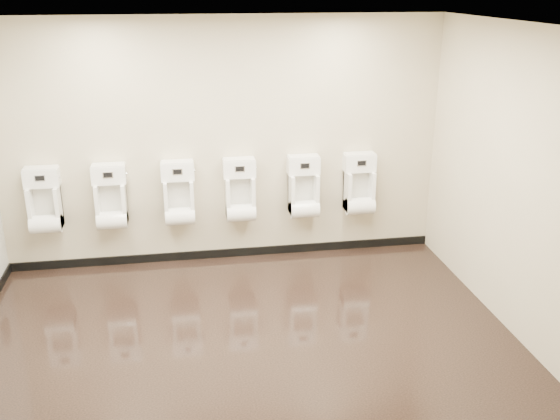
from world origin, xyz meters
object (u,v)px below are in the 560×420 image
Objects in this scene: urinal_5 at (359,188)px; urinal_2 at (179,198)px; urinal_1 at (111,201)px; urinal_0 at (45,205)px; urinal_4 at (304,191)px; urinal_3 at (240,195)px.

urinal_2 is at bearing 180.00° from urinal_5.
urinal_1 is at bearing 180.00° from urinal_2.
urinal_0 is at bearing 180.00° from urinal_5.
urinal_4 is (1.44, 0.00, 0.00)m from urinal_2.
urinal_3 is at bearing 180.00° from urinal_5.
urinal_5 is (3.57, 0.00, 0.00)m from urinal_0.
urinal_1 and urinal_5 have the same top height.
urinal_0 is at bearing 180.00° from urinal_4.
urinal_4 is at bearing 0.00° from urinal_0.
urinal_0 is 1.00× the size of urinal_1.
urinal_5 is at bearing 0.00° from urinal_0.
urinal_3 is (2.15, 0.00, 0.00)m from urinal_0.
urinal_1 is at bearing 0.00° from urinal_0.
urinal_2 is at bearing 0.00° from urinal_0.
urinal_5 is (1.42, 0.00, 0.00)m from urinal_3.
urinal_2 is 0.69m from urinal_3.
urinal_4 is at bearing 0.00° from urinal_2.
urinal_4 is 0.67m from urinal_5.
urinal_3 is (0.69, 0.00, 0.00)m from urinal_2.
urinal_3 and urinal_5 have the same top height.
urinal_5 is at bearing 0.00° from urinal_2.
urinal_3 is at bearing 0.00° from urinal_0.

